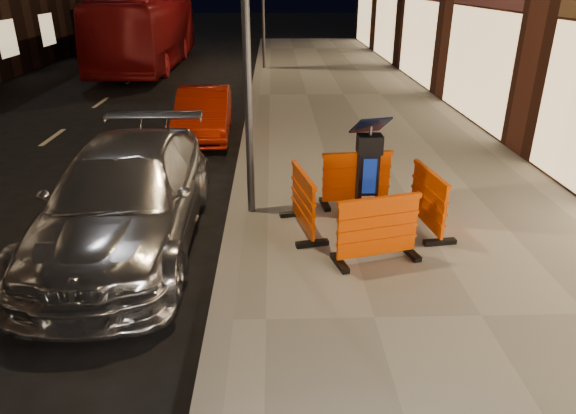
{
  "coord_description": "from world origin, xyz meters",
  "views": [
    {
      "loc": [
        0.63,
        -4.81,
        3.69
      ],
      "look_at": [
        0.8,
        1.0,
        1.1
      ],
      "focal_mm": 32.0,
      "sensor_mm": 36.0,
      "label": 1
    }
  ],
  "objects_px": {
    "barrier_back": "(356,179)",
    "car_silver": "(133,242)",
    "car_red": "(205,136)",
    "parking_kiosk": "(367,178)",
    "barrier_kerbside": "(303,202)",
    "barrier_bldgside": "(428,201)",
    "bus_doubledecker": "(151,66)",
    "barrier_front": "(378,229)"
  },
  "relations": [
    {
      "from": "barrier_back",
      "to": "car_silver",
      "type": "height_order",
      "value": "barrier_back"
    },
    {
      "from": "car_silver",
      "to": "car_red",
      "type": "bearing_deg",
      "value": 85.06
    },
    {
      "from": "parking_kiosk",
      "to": "barrier_kerbside",
      "type": "height_order",
      "value": "parking_kiosk"
    },
    {
      "from": "barrier_kerbside",
      "to": "car_red",
      "type": "distance_m",
      "value": 6.19
    },
    {
      "from": "barrier_kerbside",
      "to": "barrier_bldgside",
      "type": "relative_size",
      "value": 1.0
    },
    {
      "from": "barrier_bldgside",
      "to": "car_silver",
      "type": "height_order",
      "value": "barrier_bldgside"
    },
    {
      "from": "barrier_kerbside",
      "to": "bus_doubledecker",
      "type": "bearing_deg",
      "value": 7.47
    },
    {
      "from": "barrier_front",
      "to": "barrier_back",
      "type": "bearing_deg",
      "value": 75.22
    },
    {
      "from": "bus_doubledecker",
      "to": "car_silver",
      "type": "bearing_deg",
      "value": -79.53
    },
    {
      "from": "barrier_bldgside",
      "to": "car_red",
      "type": "height_order",
      "value": "barrier_bldgside"
    },
    {
      "from": "barrier_front",
      "to": "barrier_kerbside",
      "type": "distance_m",
      "value": 1.34
    },
    {
      "from": "parking_kiosk",
      "to": "bus_doubledecker",
      "type": "relative_size",
      "value": 0.15
    },
    {
      "from": "barrier_bldgside",
      "to": "bus_doubledecker",
      "type": "bearing_deg",
      "value": 16.89
    },
    {
      "from": "barrier_back",
      "to": "barrier_bldgside",
      "type": "height_order",
      "value": "same"
    },
    {
      "from": "barrier_back",
      "to": "barrier_kerbside",
      "type": "bearing_deg",
      "value": -141.78
    },
    {
      "from": "car_red",
      "to": "barrier_bldgside",
      "type": "bearing_deg",
      "value": -56.96
    },
    {
      "from": "barrier_back",
      "to": "car_silver",
      "type": "distance_m",
      "value": 3.75
    },
    {
      "from": "barrier_back",
      "to": "bus_doubledecker",
      "type": "height_order",
      "value": "bus_doubledecker"
    },
    {
      "from": "parking_kiosk",
      "to": "bus_doubledecker",
      "type": "bearing_deg",
      "value": 102.23
    },
    {
      "from": "parking_kiosk",
      "to": "barrier_front",
      "type": "relative_size",
      "value": 1.4
    },
    {
      "from": "barrier_bldgside",
      "to": "bus_doubledecker",
      "type": "xyz_separation_m",
      "value": [
        -7.93,
        17.28,
        -0.62
      ]
    },
    {
      "from": "car_red",
      "to": "bus_doubledecker",
      "type": "xyz_separation_m",
      "value": [
        -3.84,
        11.52,
        0.0
      ]
    },
    {
      "from": "parking_kiosk",
      "to": "barrier_bldgside",
      "type": "height_order",
      "value": "parking_kiosk"
    },
    {
      "from": "bus_doubledecker",
      "to": "barrier_front",
      "type": "bearing_deg",
      "value": -69.73
    },
    {
      "from": "barrier_front",
      "to": "barrier_back",
      "type": "distance_m",
      "value": 1.9
    },
    {
      "from": "barrier_front",
      "to": "car_red",
      "type": "height_order",
      "value": "barrier_front"
    },
    {
      "from": "barrier_front",
      "to": "barrier_kerbside",
      "type": "relative_size",
      "value": 1.0
    },
    {
      "from": "barrier_bldgside",
      "to": "barrier_kerbside",
      "type": "bearing_deg",
      "value": 82.22
    },
    {
      "from": "barrier_kerbside",
      "to": "barrier_bldgside",
      "type": "bearing_deg",
      "value": -101.78
    },
    {
      "from": "barrier_kerbside",
      "to": "car_red",
      "type": "height_order",
      "value": "barrier_kerbside"
    },
    {
      "from": "barrier_kerbside",
      "to": "barrier_bldgside",
      "type": "distance_m",
      "value": 1.9
    },
    {
      "from": "parking_kiosk",
      "to": "car_silver",
      "type": "height_order",
      "value": "parking_kiosk"
    },
    {
      "from": "parking_kiosk",
      "to": "barrier_kerbside",
      "type": "bearing_deg",
      "value": 170.22
    },
    {
      "from": "car_red",
      "to": "bus_doubledecker",
      "type": "height_order",
      "value": "bus_doubledecker"
    },
    {
      "from": "car_silver",
      "to": "bus_doubledecker",
      "type": "relative_size",
      "value": 0.45
    },
    {
      "from": "barrier_kerbside",
      "to": "bus_doubledecker",
      "type": "relative_size",
      "value": 0.11
    },
    {
      "from": "barrier_kerbside",
      "to": "car_red",
      "type": "relative_size",
      "value": 0.33
    },
    {
      "from": "barrier_bldgside",
      "to": "car_red",
      "type": "relative_size",
      "value": 0.33
    },
    {
      "from": "bus_doubledecker",
      "to": "barrier_bldgside",
      "type": "bearing_deg",
      "value": -66.03
    },
    {
      "from": "bus_doubledecker",
      "to": "car_red",
      "type": "bearing_deg",
      "value": -72.23
    },
    {
      "from": "barrier_bldgside",
      "to": "barrier_back",
      "type": "bearing_deg",
      "value": 37.22
    },
    {
      "from": "barrier_front",
      "to": "barrier_back",
      "type": "xyz_separation_m",
      "value": [
        0.0,
        1.9,
        0.0
      ]
    }
  ]
}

